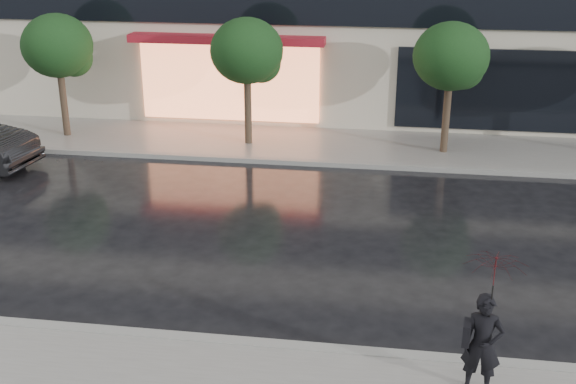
# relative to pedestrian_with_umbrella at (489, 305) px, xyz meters

# --- Properties ---
(ground) EXTENTS (120.00, 120.00, 0.00)m
(ground) POSITION_rel_pedestrian_with_umbrella_xyz_m (-2.92, 1.80, -1.62)
(ground) COLOR black
(ground) RESTS_ON ground
(sidewalk_far) EXTENTS (60.00, 3.50, 0.12)m
(sidewalk_far) POSITION_rel_pedestrian_with_umbrella_xyz_m (-2.92, 12.05, -1.56)
(sidewalk_far) COLOR slate
(sidewalk_far) RESTS_ON ground
(curb_near) EXTENTS (60.00, 0.25, 0.14)m
(curb_near) POSITION_rel_pedestrian_with_umbrella_xyz_m (-2.92, 0.80, -1.55)
(curb_near) COLOR gray
(curb_near) RESTS_ON ground
(curb_far) EXTENTS (60.00, 0.25, 0.14)m
(curb_far) POSITION_rel_pedestrian_with_umbrella_xyz_m (-2.92, 10.30, -1.55)
(curb_far) COLOR gray
(curb_far) RESTS_ON ground
(tree_far_west) EXTENTS (2.20, 2.20, 3.99)m
(tree_far_west) POSITION_rel_pedestrian_with_umbrella_xyz_m (-11.86, 11.83, 1.30)
(tree_far_west) COLOR #33261C
(tree_far_west) RESTS_ON ground
(tree_mid_west) EXTENTS (2.20, 2.20, 3.99)m
(tree_mid_west) POSITION_rel_pedestrian_with_umbrella_xyz_m (-5.86, 11.83, 1.30)
(tree_mid_west) COLOR #33261C
(tree_mid_west) RESTS_ON ground
(tree_mid_east) EXTENTS (2.20, 2.20, 3.99)m
(tree_mid_east) POSITION_rel_pedestrian_with_umbrella_xyz_m (0.14, 11.83, 1.30)
(tree_mid_east) COLOR #33261C
(tree_mid_east) RESTS_ON ground
(pedestrian_with_umbrella) EXTENTS (1.04, 1.05, 2.29)m
(pedestrian_with_umbrella) POSITION_rel_pedestrian_with_umbrella_xyz_m (0.00, 0.00, 0.00)
(pedestrian_with_umbrella) COLOR black
(pedestrian_with_umbrella) RESTS_ON sidewalk_near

